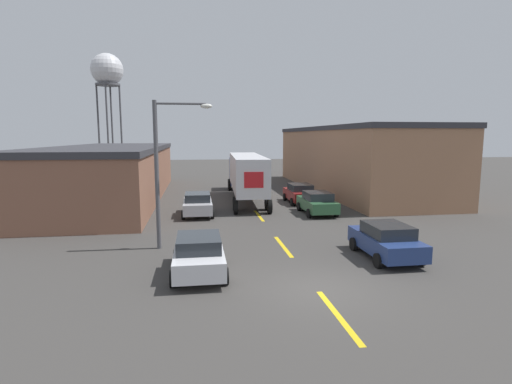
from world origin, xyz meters
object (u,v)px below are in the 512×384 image
at_px(parked_car_right_mid, 317,203).
at_px(parked_car_right_near, 386,240).
at_px(parked_car_left_far, 198,204).
at_px(water_tower, 107,72).
at_px(semi_truck, 246,172).
at_px(parked_car_right_far, 300,193).
at_px(parked_car_left_near, 199,254).
at_px(street_lamp, 164,162).

height_order(parked_car_right_mid, parked_car_right_near, same).
xyz_separation_m(parked_car_left_far, water_tower, (-13.73, 40.84, 14.64)).
bearing_deg(semi_truck, parked_car_right_mid, -58.28).
height_order(parked_car_right_far, parked_car_right_near, same).
height_order(semi_truck, parked_car_right_near, semi_truck).
xyz_separation_m(parked_car_left_near, parked_car_right_near, (8.21, 0.90, 0.00)).
xyz_separation_m(semi_truck, parked_car_right_far, (4.09, -2.73, -1.50)).
xyz_separation_m(semi_truck, parked_car_left_far, (-4.11, -6.72, -1.50)).
distance_m(parked_car_right_mid, parked_car_right_near, 10.22).
xyz_separation_m(parked_car_right_near, street_lamp, (-9.72, 3.03, 3.35)).
distance_m(parked_car_left_near, parked_car_right_mid, 13.82).
relative_size(water_tower, street_lamp, 2.61).
bearing_deg(water_tower, parked_car_right_mid, -62.16).
distance_m(parked_car_right_far, parked_car_right_near, 14.91).
distance_m(parked_car_right_near, street_lamp, 10.71).
bearing_deg(parked_car_left_far, parked_car_right_near, -53.06).
bearing_deg(semi_truck, parked_car_left_near, -99.70).
bearing_deg(parked_car_right_mid, water_tower, 117.84).
relative_size(parked_car_right_mid, water_tower, 0.23).
bearing_deg(parked_car_left_far, semi_truck, 58.52).
bearing_deg(parked_car_right_mid, parked_car_left_far, 175.17).
relative_size(parked_car_right_far, street_lamp, 0.59).
xyz_separation_m(parked_car_right_mid, parked_car_left_far, (-8.21, 0.69, 0.00)).
bearing_deg(parked_car_left_far, parked_car_left_near, -90.00).
bearing_deg(parked_car_right_far, parked_car_left_far, -154.06).
bearing_deg(parked_car_right_far, semi_truck, 146.32).
bearing_deg(parked_car_left_near, water_tower, 104.62).
distance_m(water_tower, street_lamp, 51.49).
distance_m(parked_car_right_near, water_tower, 58.09).
bearing_deg(parked_car_right_near, parked_car_right_mid, 90.00).
distance_m(parked_car_left_near, parked_car_right_far, 17.81).
bearing_deg(parked_car_right_mid, street_lamp, -143.48).
distance_m(parked_car_right_mid, parked_car_left_far, 8.24).
xyz_separation_m(semi_truck, water_tower, (-17.85, 34.12, 13.14)).
bearing_deg(parked_car_right_near, street_lamp, 162.71).
xyz_separation_m(parked_car_right_mid, street_lamp, (-9.72, -7.20, 3.35)).
height_order(parked_car_right_far, street_lamp, street_lamp).
height_order(parked_car_right_mid, street_lamp, street_lamp).
xyz_separation_m(parked_car_left_far, parked_car_right_near, (8.21, -10.91, 0.00)).
bearing_deg(parked_car_right_near, semi_truck, 103.07).
xyz_separation_m(parked_car_right_mid, parked_car_right_near, (0.00, -10.22, 0.00)).
relative_size(semi_truck, parked_car_right_mid, 3.75).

